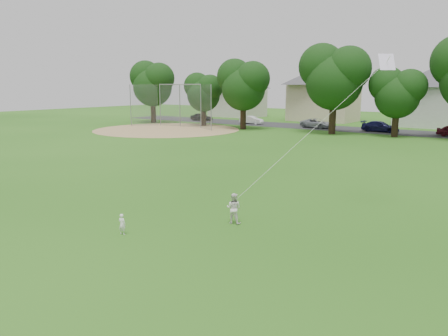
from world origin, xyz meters
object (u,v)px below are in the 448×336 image
Objects in this scene: kite at (313,130)px; toddler at (122,224)px; older_boy at (234,208)px; baseball_backstop at (177,106)px.

toddler is at bearing -125.29° from kite.
toddler is 8.46m from kite.
older_boy is at bearing -138.21° from toddler.
older_boy is 0.14× the size of kite.
baseball_backstop is (-31.60, 26.22, -0.89)m from kite.
older_boy is at bearing -124.73° from kite.
older_boy reaches higher than toddler.
baseball_backstop is at bearing -58.18° from older_boy.
baseball_backstop is at bearing -62.74° from toddler.
baseball_backstop is at bearing 140.32° from kite.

